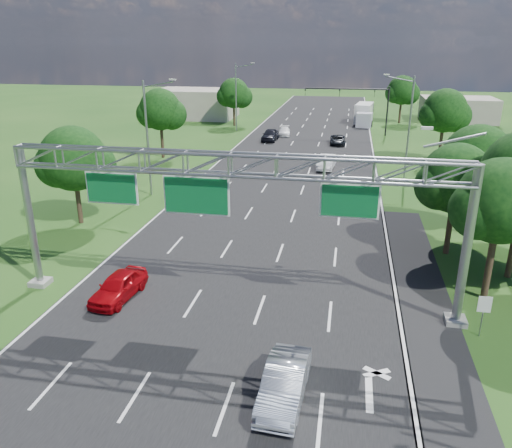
% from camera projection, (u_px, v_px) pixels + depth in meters
% --- Properties ---
extents(ground, '(220.00, 220.00, 0.00)m').
position_uv_depth(ground, '(277.00, 202.00, 43.17)').
color(ground, '#1B4514').
rests_on(ground, ground).
extents(road, '(18.00, 180.00, 0.02)m').
position_uv_depth(road, '(277.00, 202.00, 43.17)').
color(road, black).
rests_on(road, ground).
extents(road_flare, '(3.00, 30.00, 0.02)m').
position_uv_depth(road_flare, '(422.00, 301.00, 26.64)').
color(road_flare, black).
rests_on(road_flare, ground).
extents(sign_gantry, '(23.50, 1.00, 9.56)m').
position_uv_depth(sign_gantry, '(232.00, 177.00, 24.13)').
color(sign_gantry, gray).
rests_on(sign_gantry, ground).
extents(regulatory_sign, '(0.60, 0.08, 2.10)m').
position_uv_depth(regulatory_sign, '(484.00, 308.00, 22.95)').
color(regulatory_sign, gray).
rests_on(regulatory_sign, ground).
extents(traffic_signal, '(12.21, 0.24, 7.00)m').
position_uv_depth(traffic_signal, '(363.00, 99.00, 72.40)').
color(traffic_signal, black).
rests_on(traffic_signal, ground).
extents(streetlight_l_near, '(2.97, 0.22, 10.16)m').
position_uv_depth(streetlight_l_near, '(149.00, 133.00, 43.21)').
color(streetlight_l_near, gray).
rests_on(streetlight_l_near, ground).
extents(streetlight_l_far, '(2.97, 0.22, 10.16)m').
position_uv_depth(streetlight_l_far, '(237.00, 94.00, 75.51)').
color(streetlight_l_far, gray).
rests_on(streetlight_l_far, ground).
extents(streetlight_r_mid, '(2.97, 0.22, 10.16)m').
position_uv_depth(streetlight_r_mid, '(408.00, 123.00, 48.53)').
color(streetlight_r_mid, gray).
rests_on(streetlight_r_mid, ground).
extents(tree_cluster_right, '(9.91, 14.60, 8.68)m').
position_uv_depth(tree_cluster_right, '(505.00, 184.00, 28.81)').
color(tree_cluster_right, '#2D2116').
rests_on(tree_cluster_right, ground).
extents(tree_verge_la, '(5.76, 4.80, 7.40)m').
position_uv_depth(tree_verge_la, '(75.00, 162.00, 36.59)').
color(tree_verge_la, '#2D2116').
rests_on(tree_verge_la, ground).
extents(tree_verge_lb, '(5.76, 4.80, 8.06)m').
position_uv_depth(tree_verge_lb, '(161.00, 111.00, 57.94)').
color(tree_verge_lb, '#2D2116').
rests_on(tree_verge_lb, ground).
extents(tree_verge_lc, '(5.76, 4.80, 7.62)m').
position_uv_depth(tree_verge_lc, '(234.00, 95.00, 80.64)').
color(tree_verge_lc, '#2D2116').
rests_on(tree_verge_lc, ground).
extents(tree_verge_rd, '(5.76, 4.80, 8.28)m').
position_uv_depth(tree_verge_rd, '(445.00, 113.00, 55.10)').
color(tree_verge_rd, '#2D2116').
rests_on(tree_verge_rd, ground).
extents(tree_verge_re, '(5.76, 4.80, 7.84)m').
position_uv_depth(tree_verge_re, '(402.00, 92.00, 83.29)').
color(tree_verge_re, '#2D2116').
rests_on(tree_verge_re, ground).
extents(building_left, '(14.00, 10.00, 5.00)m').
position_uv_depth(building_left, '(196.00, 103.00, 90.41)').
color(building_left, '#A29788').
rests_on(building_left, ground).
extents(building_right, '(12.00, 9.00, 4.00)m').
position_uv_depth(building_right, '(458.00, 109.00, 86.33)').
color(building_right, '#A29788').
rests_on(building_right, ground).
extents(red_coupe, '(2.10, 4.28, 1.41)m').
position_uv_depth(red_coupe, '(119.00, 286.00, 26.73)').
color(red_coupe, '#AC070E').
rests_on(red_coupe, ground).
extents(silver_sedan, '(1.77, 4.49, 1.45)m').
position_uv_depth(silver_sedan, '(284.00, 383.00, 19.13)').
color(silver_sedan, silver).
rests_on(silver_sedan, ground).
extents(car_queue_a, '(2.08, 4.20, 1.17)m').
position_uv_depth(car_queue_a, '(284.00, 131.00, 73.70)').
color(car_queue_a, white).
rests_on(car_queue_a, ground).
extents(car_queue_b, '(2.16, 4.41, 1.21)m').
position_uv_depth(car_queue_b, '(338.00, 140.00, 67.09)').
color(car_queue_b, black).
rests_on(car_queue_b, ground).
extents(car_queue_c, '(2.10, 4.83, 1.62)m').
position_uv_depth(car_queue_c, '(270.00, 135.00, 69.50)').
color(car_queue_c, black).
rests_on(car_queue_c, ground).
extents(car_queue_d, '(1.99, 4.70, 1.51)m').
position_uv_depth(car_queue_d, '(327.00, 162.00, 54.11)').
color(car_queue_d, silver).
rests_on(car_queue_d, ground).
extents(box_truck, '(3.32, 8.95, 3.28)m').
position_uv_depth(box_truck, '(364.00, 114.00, 83.54)').
color(box_truck, silver).
rests_on(box_truck, ground).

